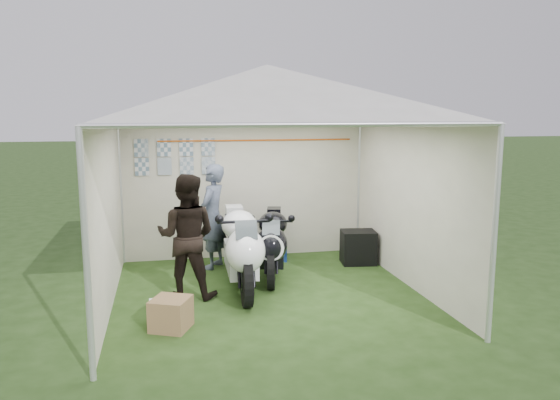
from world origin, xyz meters
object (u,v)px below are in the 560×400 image
(motorcycle_white, at_px, (241,246))
(crate_1, at_px, (171,314))
(motorcycle_black, at_px, (272,241))
(crate_0, at_px, (168,313))
(canopy_tent, at_px, (267,99))
(person_blue_jacket, at_px, (213,216))
(paddock_stand, at_px, (274,251))
(equipment_box, at_px, (358,247))
(person_dark_jacket, at_px, (187,236))

(motorcycle_white, bearing_deg, crate_1, -126.83)
(motorcycle_black, bearing_deg, crate_0, -121.89)
(canopy_tent, relative_size, crate_0, 13.92)
(crate_0, bearing_deg, crate_1, -75.26)
(motorcycle_white, bearing_deg, canopy_tent, -31.89)
(person_blue_jacket, bearing_deg, motorcycle_white, 43.23)
(crate_0, bearing_deg, paddock_stand, 54.33)
(motorcycle_black, distance_m, equipment_box, 1.57)
(person_blue_jacket, xyz_separation_m, crate_1, (-0.69, -2.36, -0.63))
(paddock_stand, relative_size, equipment_box, 0.79)
(paddock_stand, distance_m, crate_0, 2.98)
(crate_0, bearing_deg, motorcycle_white, 46.30)
(paddock_stand, distance_m, crate_1, 3.07)
(motorcycle_white, bearing_deg, paddock_stand, 63.95)
(canopy_tent, distance_m, motorcycle_black, 2.17)
(motorcycle_black, bearing_deg, motorcycle_white, -124.11)
(motorcycle_black, relative_size, person_dark_jacket, 1.19)
(person_dark_jacket, distance_m, crate_0, 1.17)
(motorcycle_black, distance_m, person_dark_jacket, 1.44)
(person_dark_jacket, xyz_separation_m, crate_0, (-0.27, -0.92, -0.68))
(crate_0, bearing_deg, person_blue_jacket, 71.91)
(motorcycle_black, distance_m, paddock_stand, 0.98)
(person_dark_jacket, distance_m, equipment_box, 2.99)
(paddock_stand, relative_size, crate_0, 1.03)
(paddock_stand, xyz_separation_m, crate_0, (-1.74, -2.42, -0.02))
(motorcycle_white, xyz_separation_m, person_blue_jacket, (-0.28, 1.17, 0.20))
(paddock_stand, bearing_deg, person_dark_jacket, -134.24)
(person_blue_jacket, bearing_deg, equipment_box, 113.60)
(person_blue_jacket, xyz_separation_m, equipment_box, (2.30, -0.25, -0.55))
(canopy_tent, bearing_deg, person_blue_jacket, 113.35)
(person_blue_jacket, distance_m, equipment_box, 2.38)
(paddock_stand, height_order, crate_0, paddock_stand)
(motorcycle_black, height_order, person_dark_jacket, person_dark_jacket)
(motorcycle_black, relative_size, crate_1, 4.90)
(equipment_box, distance_m, crate_1, 3.65)
(motorcycle_black, bearing_deg, canopy_tent, -93.71)
(motorcycle_white, height_order, paddock_stand, motorcycle_white)
(motorcycle_black, xyz_separation_m, crate_1, (-1.50, -1.69, -0.36))
(canopy_tent, height_order, person_dark_jacket, canopy_tent)
(person_dark_jacket, bearing_deg, motorcycle_black, -136.32)
(equipment_box, bearing_deg, crate_0, -147.01)
(paddock_stand, xyz_separation_m, person_blue_jacket, (-1.01, -0.20, 0.66))
(canopy_tent, height_order, motorcycle_white, canopy_tent)
(motorcycle_white, height_order, equipment_box, motorcycle_white)
(motorcycle_black, bearing_deg, person_dark_jacket, -140.57)
(motorcycle_black, height_order, crate_0, motorcycle_black)
(equipment_box, xyz_separation_m, crate_0, (-3.02, -1.96, -0.13))
(person_dark_jacket, bearing_deg, crate_1, 94.64)
(person_dark_jacket, xyz_separation_m, person_blue_jacket, (0.45, 1.30, -0.00))
(paddock_stand, relative_size, crate_1, 1.05)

